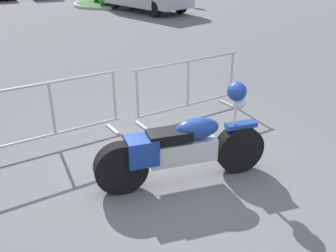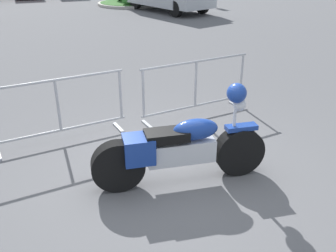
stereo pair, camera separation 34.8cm
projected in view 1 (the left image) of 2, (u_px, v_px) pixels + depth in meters
The scene contains 4 objects.
ground_plane at pixel (168, 174), 5.26m from camera, with size 120.00×120.00×0.00m, color #5B5B5E.
motorcycle at pixel (183, 147), 4.91m from camera, with size 2.35×0.66×1.33m.
crowd_barrier_near at pixel (53, 113), 5.81m from camera, with size 2.21×0.56×1.07m.
crowd_barrier_far at pixel (188, 87), 6.90m from camera, with size 2.21×0.56×1.07m.
Camera 1 is at (-2.18, -3.89, 2.86)m, focal length 40.00 mm.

